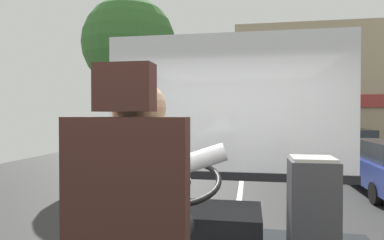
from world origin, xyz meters
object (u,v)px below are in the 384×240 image
(parked_car_charcoal, at_px, (347,145))
(bus_driver, at_px, (144,197))
(steering_console, at_px, (190,231))
(parked_car_silver, at_px, (314,134))
(fare_box, at_px, (312,230))

(parked_car_charcoal, bearing_deg, bus_driver, -108.69)
(bus_driver, bearing_deg, steering_console, 90.00)
(steering_console, bearing_deg, parked_car_silver, 76.76)
(bus_driver, distance_m, steering_console, 1.25)
(steering_console, bearing_deg, fare_box, -28.39)
(steering_console, height_order, parked_car_charcoal, steering_console)
(bus_driver, relative_size, parked_car_silver, 0.20)
(bus_driver, distance_m, fare_box, 1.12)
(parked_car_charcoal, distance_m, parked_car_silver, 5.25)
(bus_driver, xyz_separation_m, fare_box, (0.83, 0.68, -0.33))
(bus_driver, xyz_separation_m, steering_console, (0.00, 1.13, -0.54))
(fare_box, bearing_deg, steering_console, 151.61)
(fare_box, distance_m, parked_car_silver, 17.17)
(bus_driver, relative_size, fare_box, 0.93)
(steering_console, relative_size, parked_car_charcoal, 0.28)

